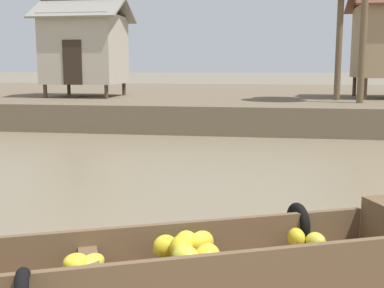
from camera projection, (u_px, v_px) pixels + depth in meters
ground_plane at (242, 166)px, 11.44m from camera, size 300.00×300.00×0.00m
riverbank_strip at (258, 101)px, 25.71m from camera, size 160.00×20.00×0.98m
banana_boat at (186, 260)px, 5.12m from camera, size 5.90×3.24×0.92m
stilt_house_mid_left at (85, 48)px, 21.15m from camera, size 3.76×3.33×4.28m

